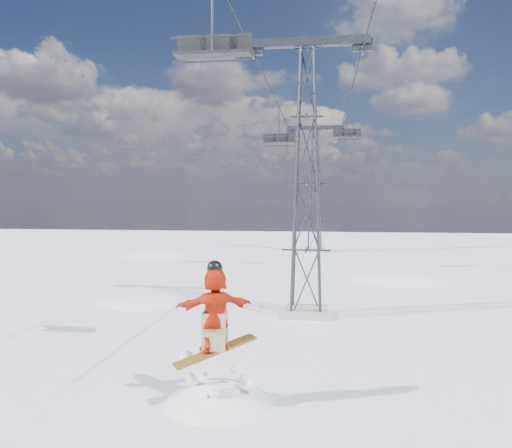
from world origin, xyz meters
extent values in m
plane|color=white|center=(0.00, 0.00, 0.00)|extent=(120.00, 120.00, 0.00)
sphere|color=white|center=(6.00, 18.00, -9.50)|extent=(20.00, 20.00, 20.00)
sphere|color=white|center=(-12.00, 28.00, -10.40)|extent=(22.00, 22.00, 22.00)
cube|color=#999999|center=(0.80, 8.00, 0.15)|extent=(1.80, 1.80, 0.30)
cube|color=#2D3035|center=(0.80, 8.00, 11.25)|extent=(5.00, 0.35, 0.35)
cube|color=#2D3035|center=(-1.40, 8.00, 11.05)|extent=(0.80, 0.25, 0.50)
cube|color=#2D3035|center=(3.00, 8.00, 11.05)|extent=(0.80, 0.25, 0.50)
cube|color=#999999|center=(0.80, 33.00, 0.15)|extent=(1.80, 1.80, 0.30)
cube|color=#2D3035|center=(0.80, 33.00, 11.25)|extent=(5.00, 0.35, 0.35)
cube|color=#2D3035|center=(-1.40, 33.00, 11.05)|extent=(0.80, 0.25, 0.50)
cube|color=#2D3035|center=(3.00, 33.00, 11.05)|extent=(0.80, 0.25, 0.50)
cylinder|color=black|center=(-1.40, 19.50, 10.85)|extent=(0.06, 51.00, 0.06)
cylinder|color=black|center=(3.00, 19.50, 10.85)|extent=(0.06, 51.00, 0.06)
cube|color=#C57F1A|center=(-1.01, -1.47, 1.34)|extent=(1.88, 1.38, 0.54)
imported|color=red|center=(-1.01, -1.47, 2.34)|extent=(1.89, 1.23, 1.95)
cube|color=#9B8B60|center=(-1.01, -1.47, 1.81)|extent=(0.66, 0.59, 0.90)
sphere|color=black|center=(-1.01, -1.47, 3.29)|extent=(0.36, 0.36, 0.36)
cylinder|color=black|center=(-1.40, 0.13, 9.74)|extent=(0.08, 0.08, 2.21)
cube|color=black|center=(-1.40, 0.13, 8.64)|extent=(2.01, 0.45, 0.08)
cube|color=black|center=(-1.40, 0.35, 8.94)|extent=(2.01, 0.06, 0.55)
cylinder|color=black|center=(-1.40, -0.12, 8.39)|extent=(2.01, 0.06, 0.06)
cylinder|color=black|center=(-1.40, -0.17, 8.99)|extent=(2.01, 0.05, 0.05)
cylinder|color=black|center=(3.00, 20.00, 9.85)|extent=(0.07, 0.07, 2.00)
cube|color=black|center=(3.00, 20.00, 8.85)|extent=(1.81, 0.41, 0.07)
cube|color=black|center=(3.00, 20.20, 9.13)|extent=(1.81, 0.05, 0.50)
cylinder|color=black|center=(3.00, 19.77, 8.63)|extent=(1.81, 0.05, 0.05)
cylinder|color=black|center=(3.00, 19.73, 9.17)|extent=(1.81, 0.05, 0.05)
cylinder|color=black|center=(-1.40, 20.07, 9.70)|extent=(0.08, 0.08, 2.29)
cube|color=black|center=(-1.40, 20.07, 8.56)|extent=(2.08, 0.47, 0.08)
cube|color=black|center=(-1.40, 20.30, 8.87)|extent=(2.08, 0.06, 0.57)
cylinder|color=black|center=(-1.40, 19.81, 8.30)|extent=(2.08, 0.06, 0.06)
cylinder|color=black|center=(-1.40, 19.75, 8.92)|extent=(2.08, 0.05, 0.05)
camera|label=1|loc=(1.43, -12.72, 4.92)|focal=35.00mm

